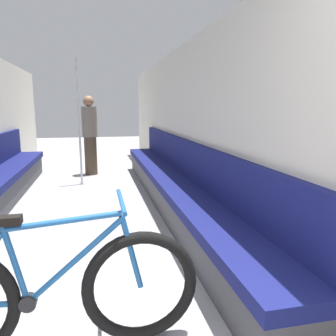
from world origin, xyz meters
TOP-DOWN VIEW (x-y plane):
  - wall_right at (1.46, 3.74)m, footprint 0.10×10.69m
  - bench_seat_row_right at (1.19, 3.79)m, footprint 0.50×5.99m
  - bicycle at (-0.08, 1.31)m, footprint 1.64×0.46m
  - grab_pole_near at (-0.09, 5.48)m, footprint 0.08×0.08m
  - passenger_standing at (0.07, 6.34)m, footprint 0.30×0.30m

SIDE VIEW (x-z plane):
  - bench_seat_row_right at x=1.19m, z-range -0.17..0.75m
  - bicycle at x=-0.08m, z-range -0.08..0.78m
  - passenger_standing at x=0.07m, z-range 0.02..1.60m
  - grab_pole_near at x=-0.09m, z-range -0.03..2.16m
  - wall_right at x=1.46m, z-range 0.00..2.21m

